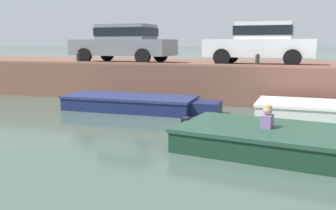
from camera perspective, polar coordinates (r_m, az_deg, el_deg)
ground_plane at (r=7.52m, az=7.91°, el=-7.61°), size 400.00×400.00×0.00m
far_quay_wall at (r=15.96m, az=13.62°, el=3.80°), size 60.00×6.00×1.39m
far_wall_coping at (r=13.04m, az=12.71°, el=5.85°), size 60.00×0.24×0.08m
boat_moored_west_navy at (r=12.31m, az=-4.90°, el=0.28°), size 5.16×1.67×0.48m
car_leftmost_grey at (r=15.66m, az=-6.64°, el=9.54°), size 4.23×2.15×1.54m
car_left_inner_white at (r=14.27m, az=14.01°, el=9.33°), size 3.94×2.07×1.54m
mooring_bollard_west at (r=15.37m, az=-13.53°, el=7.08°), size 0.15×0.15×0.45m
mooring_bollard_mid at (r=13.15m, az=13.47°, el=6.72°), size 0.15×0.15×0.45m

